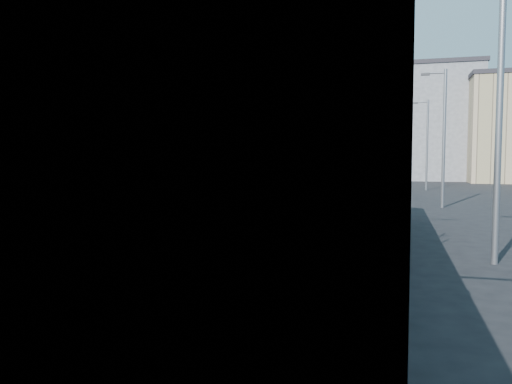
% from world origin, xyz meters
% --- Properties ---
extents(ground, '(160.00, 160.00, 0.00)m').
position_xyz_m(ground, '(0.00, 0.00, 0.00)').
color(ground, black).
rests_on(ground, ground).
extents(platform, '(4.00, 50.00, 0.30)m').
position_xyz_m(platform, '(0.00, 17.00, 0.15)').
color(platform, gray).
rests_on(platform, ground).
extents(tactile_strip_left, '(0.70, 50.00, 0.01)m').
position_xyz_m(tactile_strip_left, '(-1.45, 17.00, 0.30)').
color(tactile_strip_left, gray).
rests_on(tactile_strip_left, platform).
extents(tactile_strip_right, '(0.70, 50.00, 0.01)m').
position_xyz_m(tactile_strip_right, '(1.45, 17.00, 0.30)').
color(tactile_strip_right, gray).
rests_on(tactile_strip_right, platform).
extents(rails, '(8.71, 70.00, 0.03)m').
position_xyz_m(rails, '(0.00, 17.00, 0.02)').
color(rails, gray).
rests_on(rails, ground).
extents(tram_left, '(2.43, 31.91, 5.50)m').
position_xyz_m(tram_left, '(-3.60, 12.53, 1.71)').
color(tram_left, black).
rests_on(tram_left, ground).
extents(tram_right, '(2.43, 28.57, 5.50)m').
position_xyz_m(tram_right, '(3.60, 4.31, 1.86)').
color(tram_right, black).
rests_on(tram_right, ground).
extents(catenary, '(9.20, 70.00, 7.00)m').
position_xyz_m(catenary, '(0.00, 14.15, 4.52)').
color(catenary, slate).
rests_on(catenary, platform).
extents(street_lamps, '(15.18, 38.22, 8.00)m').
position_xyz_m(street_lamps, '(-0.00, 21.00, 4.18)').
color(street_lamps, slate).
rests_on(street_lamps, ground).
extents(shelter, '(1.05, 1.32, 2.54)m').
position_xyz_m(shelter, '(0.56, 15.28, 1.63)').
color(shelter, black).
rests_on(shelter, platform).
extents(tree, '(4.60, 4.25, 6.68)m').
position_xyz_m(tree, '(-7.04, 22.39, 4.52)').
color(tree, '#382314').
rests_on(tree, ground).
extents(building_left, '(16.32, 12.24, 13.08)m').
position_xyz_m(building_left, '(-10.00, 60.00, 6.55)').
color(building_left, tan).
rests_on(building_left, ground).
extents(building_centre, '(18.36, 14.28, 14.69)m').
position_xyz_m(building_centre, '(6.00, 64.00, 7.35)').
color(building_centre, gray).
rests_on(building_centre, ground).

